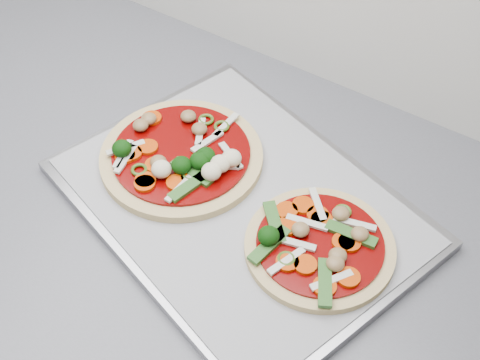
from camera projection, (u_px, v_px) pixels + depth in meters
The scene contains 5 objects.
base_cabinet at pixel (41, 280), 1.28m from camera, with size 3.60×0.60×0.86m, color silver.
baking_tray at pixel (239, 204), 0.78m from camera, with size 0.41×0.30×0.01m, color gray.
parchment at pixel (239, 200), 0.78m from camera, with size 0.39×0.29×0.00m, color #A2A1A7.
pizza_left at pixel (182, 156), 0.81m from camera, with size 0.21×0.21×0.03m.
pizza_right at pixel (318, 245), 0.72m from camera, with size 0.20×0.20×0.03m.
Camera 1 is at (0.71, 0.92, 1.51)m, focal length 50.00 mm.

